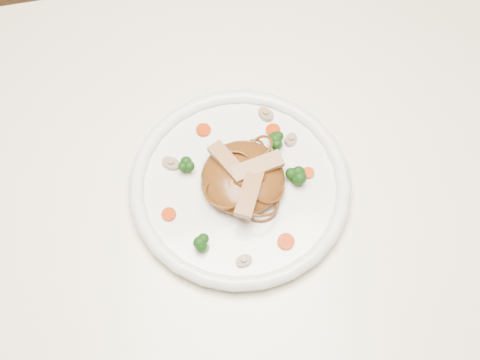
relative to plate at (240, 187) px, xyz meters
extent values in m
plane|color=brown|center=(-0.01, 0.00, -0.76)|extent=(4.00, 4.00, 0.00)
cube|color=white|center=(-0.01, 0.00, -0.03)|extent=(1.20, 0.80, 0.04)
cylinder|color=brown|center=(0.53, 0.34, -0.40)|extent=(0.06, 0.06, 0.71)
cylinder|color=white|center=(0.00, 0.00, 0.00)|extent=(0.39, 0.39, 0.02)
ellipsoid|color=#5E3611|center=(0.00, 0.00, 0.02)|extent=(0.13, 0.13, 0.04)
cube|color=#AA8250|center=(0.02, 0.00, 0.04)|extent=(0.07, 0.03, 0.01)
cube|color=#AA8250|center=(-0.01, 0.02, 0.04)|extent=(0.05, 0.07, 0.01)
cube|color=#AA8250|center=(0.01, -0.03, 0.05)|extent=(0.05, 0.07, 0.01)
cylinder|color=#BF3107|center=(0.06, 0.07, 0.01)|extent=(0.02, 0.02, 0.00)
cylinder|color=#BF3107|center=(-0.10, -0.03, 0.01)|extent=(0.03, 0.03, 0.00)
cylinder|color=#BF3107|center=(0.09, 0.00, 0.01)|extent=(0.02, 0.02, 0.00)
cylinder|color=#BF3107|center=(-0.03, 0.09, 0.01)|extent=(0.02, 0.02, 0.00)
cylinder|color=#BF3107|center=(0.04, -0.09, 0.01)|extent=(0.03, 0.03, 0.00)
cylinder|color=tan|center=(-0.02, -0.11, 0.01)|extent=(0.03, 0.03, 0.01)
cylinder|color=tan|center=(0.08, 0.05, 0.01)|extent=(0.03, 0.03, 0.01)
cylinder|color=tan|center=(-0.09, 0.05, 0.01)|extent=(0.04, 0.04, 0.01)
cylinder|color=tan|center=(0.06, 0.10, 0.01)|extent=(0.04, 0.04, 0.01)
camera|label=1|loc=(-0.08, -0.36, 0.77)|focal=46.43mm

